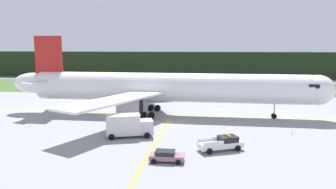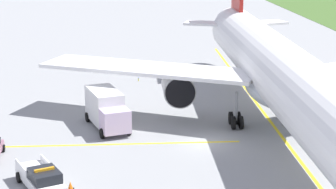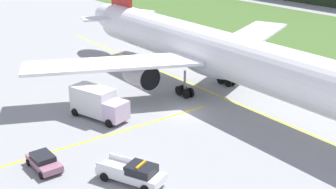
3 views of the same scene
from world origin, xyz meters
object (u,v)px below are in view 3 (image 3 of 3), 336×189
Objects in this scene: catering_truck at (98,103)px; ops_pickup_truck at (133,173)px; staff_car at (44,161)px; apron_cone at (152,171)px; airliner at (224,56)px.

ops_pickup_truck is at bearing -18.53° from catering_truck.
staff_car is 6.60× the size of apron_cone.
airliner is 16.03m from catering_truck.
ops_pickup_truck is (9.43, -19.63, -4.36)m from airliner.
catering_truck is at bearing -104.55° from airliner.
apron_cone is at bearing -61.98° from airliner.
apron_cone is (-0.01, 1.94, -0.61)m from ops_pickup_truck.
airliner reaches higher than ops_pickup_truck.
airliner reaches higher than catering_truck.
staff_car is at bearing -54.27° from catering_truck.
airliner is 20.64m from apron_cone.
catering_truck is 11.76× the size of apron_cone.
catering_truck is at bearing 161.47° from ops_pickup_truck.
staff_car is at bearing -144.18° from ops_pickup_truck.
airliner is 100.52× the size of apron_cone.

